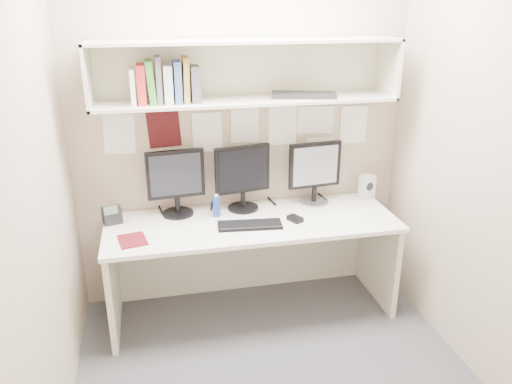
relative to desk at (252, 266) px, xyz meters
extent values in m
cube|color=#424246|center=(0.00, -0.65, -0.37)|extent=(2.40, 2.00, 0.01)
cube|color=tan|center=(0.00, 0.35, 0.93)|extent=(2.40, 0.02, 2.60)
cube|color=tan|center=(0.00, -1.65, 0.93)|extent=(2.40, 0.02, 2.60)
cube|color=tan|center=(-1.20, -0.65, 0.93)|extent=(0.02, 2.00, 2.60)
cube|color=tan|center=(1.20, -0.65, 0.93)|extent=(0.02, 2.00, 2.60)
cube|color=white|center=(0.00, -0.01, 0.35)|extent=(2.00, 0.70, 0.03)
cube|color=beige|center=(0.00, 0.32, -0.02)|extent=(1.96, 0.02, 0.70)
cube|color=beige|center=(0.00, 0.16, 1.16)|extent=(2.00, 0.38, 0.02)
cube|color=beige|center=(0.00, 0.16, 1.54)|extent=(2.00, 0.38, 0.02)
cube|color=beige|center=(0.00, 0.34, 1.35)|extent=(2.00, 0.02, 0.40)
cube|color=beige|center=(-0.99, 0.16, 1.35)|extent=(0.02, 0.38, 0.40)
cube|color=beige|center=(0.99, 0.16, 1.35)|extent=(0.02, 0.38, 0.40)
cylinder|color=black|center=(-0.49, 0.21, 0.37)|extent=(0.22, 0.22, 0.02)
cylinder|color=black|center=(-0.49, 0.21, 0.44)|extent=(0.04, 0.04, 0.11)
cube|color=black|center=(-0.49, 0.22, 0.66)|extent=(0.40, 0.07, 0.34)
cube|color=black|center=(-0.49, 0.20, 0.66)|extent=(0.35, 0.04, 0.29)
cylinder|color=black|center=(-0.02, 0.21, 0.37)|extent=(0.22, 0.22, 0.02)
cylinder|color=black|center=(-0.02, 0.21, 0.44)|extent=(0.04, 0.04, 0.11)
cube|color=black|center=(-0.02, 0.22, 0.66)|extent=(0.41, 0.10, 0.34)
cube|color=black|center=(-0.02, 0.20, 0.66)|extent=(0.35, 0.06, 0.29)
cylinder|color=#A5A5AA|center=(0.52, 0.21, 0.37)|extent=(0.22, 0.22, 0.02)
cylinder|color=black|center=(0.52, 0.21, 0.43)|extent=(0.04, 0.04, 0.11)
cube|color=black|center=(0.52, 0.22, 0.66)|extent=(0.40, 0.08, 0.34)
cube|color=#B5B5BA|center=(0.52, 0.20, 0.66)|extent=(0.35, 0.04, 0.29)
cube|color=black|center=(-0.04, -0.10, 0.37)|extent=(0.44, 0.19, 0.02)
cube|color=black|center=(0.29, -0.08, 0.38)|extent=(0.11, 0.12, 0.03)
cube|color=beige|center=(0.94, 0.22, 0.46)|extent=(0.12, 0.12, 0.19)
cylinder|color=black|center=(0.94, 0.17, 0.47)|extent=(0.06, 0.03, 0.06)
cylinder|color=navy|center=(-0.23, 0.12, 0.44)|extent=(0.05, 0.05, 0.15)
cylinder|color=white|center=(-0.23, 0.12, 0.52)|extent=(0.03, 0.03, 0.02)
cube|color=maroon|center=(-0.80, -0.15, 0.37)|extent=(0.20, 0.23, 0.01)
cube|color=black|center=(-0.94, 0.16, 0.42)|extent=(0.14, 0.13, 0.11)
cube|color=#4C6659|center=(-0.94, 0.10, 0.48)|extent=(0.09, 0.03, 0.06)
cube|color=silver|center=(-0.73, 0.14, 1.28)|extent=(0.03, 0.18, 0.22)
cube|color=red|center=(-0.67, 0.14, 1.30)|extent=(0.05, 0.18, 0.24)
cube|color=#35802A|center=(-0.62, 0.14, 1.31)|extent=(0.04, 0.18, 0.27)
cube|color=#505055|center=(-0.57, 0.14, 1.32)|extent=(0.03, 0.18, 0.29)
cube|color=beige|center=(-0.51, 0.14, 1.29)|extent=(0.05, 0.18, 0.23)
cube|color=#37538B|center=(-0.45, 0.14, 1.30)|extent=(0.04, 0.18, 0.26)
cube|color=olive|center=(-0.40, 0.14, 1.31)|extent=(0.04, 0.18, 0.28)
cube|color=#424245|center=(-0.34, 0.14, 1.29)|extent=(0.06, 0.18, 0.23)
cube|color=black|center=(0.39, 0.14, 1.19)|extent=(0.46, 0.27, 0.03)
camera|label=1|loc=(-0.64, -3.08, 1.78)|focal=35.00mm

